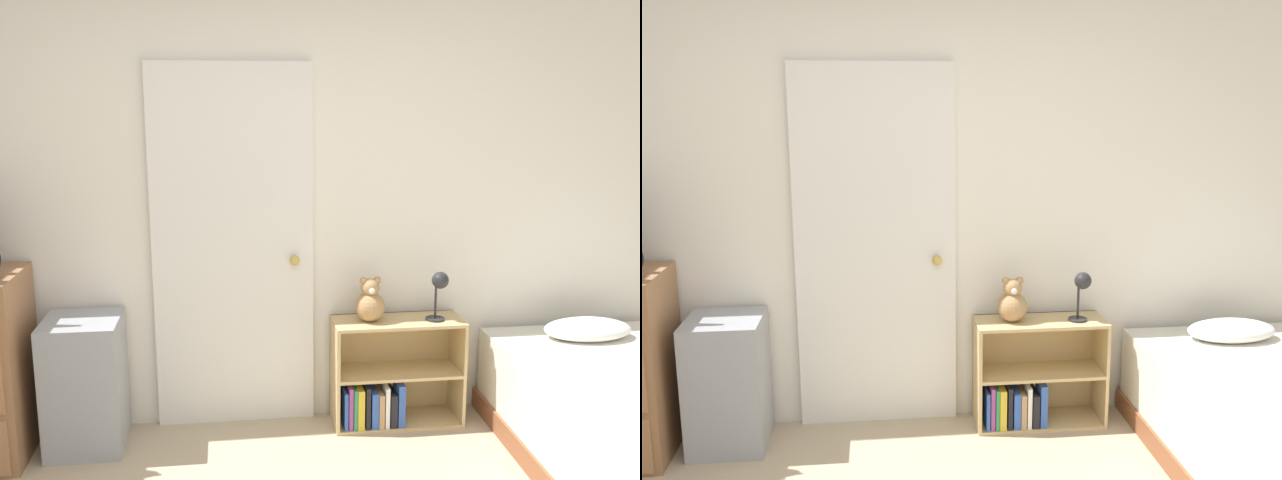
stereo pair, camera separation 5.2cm
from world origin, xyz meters
TOP-DOWN VIEW (x-y plane):
  - wall_back at (0.00, 2.01)m, footprint 10.00×0.06m
  - door_closed at (-0.16, 1.96)m, footprint 0.89×0.09m
  - storage_bin at (-0.96, 1.75)m, footprint 0.39×0.42m
  - bookshelf at (0.69, 1.82)m, footprint 0.73×0.29m
  - teddy_bear at (0.58, 1.82)m, footprint 0.17×0.17m
  - desk_lamp at (0.97, 1.78)m, footprint 0.12×0.11m

SIDE VIEW (x-z plane):
  - bookshelf at x=0.69m, z-range -0.07..0.54m
  - storage_bin at x=-0.96m, z-range 0.00..0.71m
  - teddy_bear at x=0.58m, z-range 0.59..0.85m
  - desk_lamp at x=0.97m, z-range 0.67..0.95m
  - door_closed at x=-0.16m, z-range 0.00..2.03m
  - wall_back at x=0.00m, z-range 0.00..2.55m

